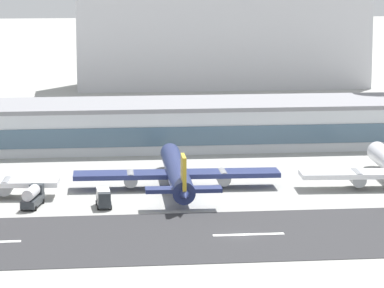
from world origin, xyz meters
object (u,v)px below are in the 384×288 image
distant_hotel_block (222,30)px  airliner_gold_tail_gate_1 (177,173)px  service_box_truck_0 (104,198)px  service_fuel_truck_1 (33,196)px  terminal_building (165,124)px

distant_hotel_block → airliner_gold_tail_gate_1: bearing=-101.0°
distant_hotel_block → service_box_truck_0: bearing=-104.5°
service_fuel_truck_1 → distant_hotel_block: bearing=-6.1°
terminal_building → airliner_gold_tail_gate_1: terminal_building is taller
terminal_building → service_box_truck_0: bearing=-104.9°
airliner_gold_tail_gate_1 → service_fuel_truck_1: 30.81m
terminal_building → service_box_truck_0: (-17.22, -64.52, -3.70)m
terminal_building → service_fuel_truck_1: 69.72m
service_fuel_truck_1 → airliner_gold_tail_gate_1: bearing=-53.8°
service_fuel_truck_1 → terminal_building: bearing=-13.5°
terminal_building → airliner_gold_tail_gate_1: 50.32m
service_box_truck_0 → service_fuel_truck_1: (-13.06, 1.81, 0.24)m
distant_hotel_block → service_fuel_truck_1: size_ratio=11.80×
service_box_truck_0 → service_fuel_truck_1: service_fuel_truck_1 is taller
distant_hotel_block → service_fuel_truck_1: 197.10m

